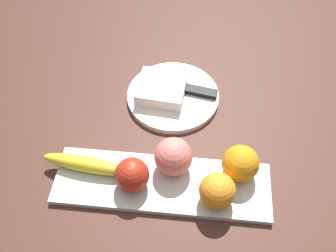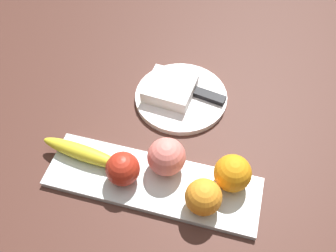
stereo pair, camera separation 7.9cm
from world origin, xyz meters
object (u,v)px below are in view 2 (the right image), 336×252
at_px(fruit_tray, 153,182).
at_px(apple, 123,169).
at_px(peach, 167,157).
at_px(dinner_plate, 181,97).
at_px(knife, 200,93).
at_px(orange_near_banana, 203,197).
at_px(orange_near_apple, 233,173).
at_px(banana, 82,153).
at_px(folded_napkin, 170,88).

relative_size(fruit_tray, apple, 6.38).
bearing_deg(apple, peach, -148.63).
bearing_deg(fruit_tray, peach, -116.20).
bearing_deg(dinner_plate, apple, 76.96).
relative_size(apple, knife, 0.37).
bearing_deg(apple, orange_near_banana, 173.53).
bearing_deg(apple, orange_near_apple, -167.98).
xyz_separation_m(apple, knife, (-0.10, -0.25, -0.03)).
bearing_deg(orange_near_banana, banana, -9.28).
distance_m(orange_near_apple, orange_near_banana, 0.08).
bearing_deg(banana, peach, -166.61).
height_order(orange_near_apple, peach, peach).
relative_size(banana, dinner_plate, 0.84).
xyz_separation_m(fruit_tray, apple, (0.06, 0.01, 0.04)).
height_order(banana, orange_near_apple, orange_near_apple).
relative_size(orange_near_apple, dinner_plate, 0.34).
bearing_deg(fruit_tray, folded_napkin, -83.45).
bearing_deg(apple, dinner_plate, -103.04).
distance_m(apple, folded_napkin, 0.24).
distance_m(fruit_tray, knife, 0.25).
xyz_separation_m(orange_near_banana, folded_napkin, (0.13, -0.26, -0.02)).
height_order(banana, knife, banana).
bearing_deg(banana, knife, -123.96).
bearing_deg(banana, apple, 172.29).
height_order(peach, dinner_plate, peach).
distance_m(apple, orange_near_banana, 0.16).
bearing_deg(knife, folded_napkin, 20.69).
xyz_separation_m(orange_near_apple, knife, (0.11, -0.21, -0.03)).
bearing_deg(peach, knife, -96.49).
bearing_deg(dinner_plate, banana, 55.05).
xyz_separation_m(orange_near_banana, knife, (0.06, -0.27, -0.03)).
relative_size(banana, knife, 1.00).
bearing_deg(fruit_tray, orange_near_banana, 166.08).
bearing_deg(knife, orange_near_apple, 126.86).
distance_m(fruit_tray, apple, 0.07).
bearing_deg(dinner_plate, orange_near_apple, 126.80).
bearing_deg(orange_near_apple, apple, 12.02).
distance_m(peach, folded_napkin, 0.20).
xyz_separation_m(apple, orange_near_apple, (-0.20, -0.04, 0.00)).
bearing_deg(apple, folded_napkin, -96.87).
bearing_deg(banana, orange_near_banana, 176.90).
height_order(apple, dinner_plate, apple).
relative_size(orange_near_apple, orange_near_banana, 1.05).
bearing_deg(orange_near_banana, folded_napkin, -63.04).
bearing_deg(folded_napkin, banana, 60.08).
xyz_separation_m(orange_near_banana, peach, (0.09, -0.06, 0.00)).
relative_size(apple, orange_near_apple, 0.92).
bearing_deg(folded_napkin, peach, 103.01).
height_order(apple, orange_near_apple, orange_near_apple).
relative_size(apple, orange_near_banana, 0.97).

